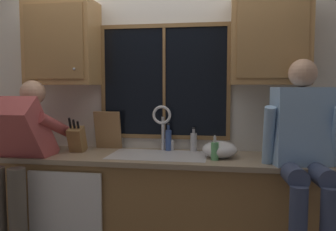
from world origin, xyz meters
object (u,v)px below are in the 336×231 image
cutting_board (108,130)px  bottle_tall_clear (194,142)px  knife_block (77,139)px  bottle_green_glass (168,139)px  person_sitting_on_counter (304,142)px  mixing_bowl (220,150)px  soap_dispenser (215,151)px  person_standing (18,154)px

cutting_board → bottle_tall_clear: 0.78m
knife_block → bottle_green_glass: knife_block is taller
person_sitting_on_counter → bottle_green_glass: size_ratio=5.25×
person_sitting_on_counter → mixing_bowl: 0.65m
cutting_board → bottle_tall_clear: cutting_board is taller
soap_dispenser → bottle_tall_clear: 0.39m
cutting_board → bottle_green_glass: cutting_board is taller
soap_dispenser → person_standing: bearing=-173.0°
mixing_bowl → soap_dispenser: (-0.04, -0.11, 0.01)m
cutting_board → mixing_bowl: (1.01, -0.22, -0.11)m
knife_block → soap_dispenser: size_ratio=1.67×
soap_dispenser → bottle_green_glass: size_ratio=0.80×
mixing_bowl → soap_dispenser: soap_dispenser is taller
mixing_bowl → bottle_green_glass: bottle_green_glass is taller
bottle_green_glass → cutting_board: bearing=-180.0°
person_standing → cutting_board: person_standing is taller
knife_block → person_sitting_on_counter: bearing=-9.3°
person_standing → mixing_bowl: (1.57, 0.30, 0.03)m
bottle_green_glass → bottle_tall_clear: bearing=1.5°
soap_dispenser → person_sitting_on_counter: bearing=-14.3°
person_standing → soap_dispenser: person_standing is taller
person_standing → knife_block: size_ratio=4.78×
cutting_board → soap_dispenser: cutting_board is taller
cutting_board → mixing_bowl: size_ratio=1.26×
cutting_board → person_sitting_on_counter: bearing=-17.0°
knife_block → soap_dispenser: 1.19m
mixing_bowl → bottle_tall_clear: bearing=135.6°
cutting_board → soap_dispenser: size_ratio=1.81×
bottle_green_glass → bottle_tall_clear: 0.22m
mixing_bowl → bottle_green_glass: bearing=154.2°
person_sitting_on_counter → bottle_green_glass: bearing=154.8°
cutting_board → bottle_green_glass: size_ratio=1.45×
person_sitting_on_counter → soap_dispenser: person_sitting_on_counter is taller
person_sitting_on_counter → bottle_tall_clear: 0.95m
mixing_bowl → bottle_tall_clear: bottle_tall_clear is taller
person_standing → cutting_board: (0.56, 0.52, 0.14)m
bottle_green_glass → bottle_tall_clear: (0.22, 0.01, -0.01)m
bottle_tall_clear → cutting_board: bearing=-179.5°
person_sitting_on_counter → mixing_bowl: person_sitting_on_counter is taller
person_sitting_on_counter → bottle_tall_clear: person_sitting_on_counter is taller
mixing_bowl → bottle_green_glass: size_ratio=1.15×
person_standing → cutting_board: size_ratio=4.43×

